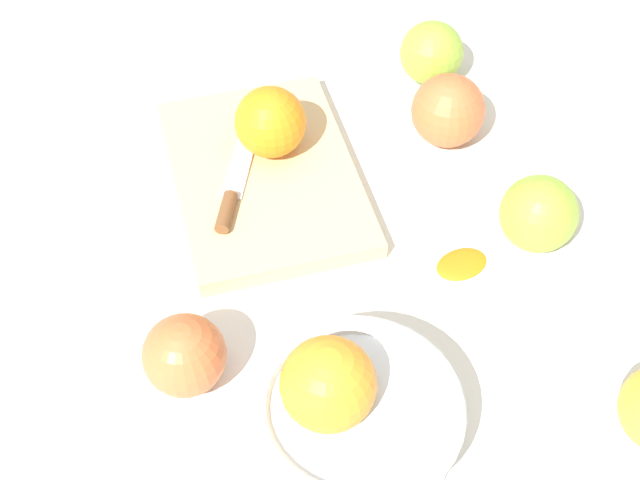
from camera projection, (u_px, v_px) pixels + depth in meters
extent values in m
plane|color=silver|center=(338.00, 272.00, 0.83)|extent=(2.40, 2.40, 0.00)
cylinder|color=silver|center=(356.00, 421.00, 0.70)|extent=(0.16, 0.16, 0.05)
torus|color=silver|center=(357.00, 407.00, 0.68)|extent=(0.17, 0.17, 0.02)
sphere|color=orange|center=(328.00, 384.00, 0.67)|extent=(0.08, 0.08, 0.08)
cube|color=#DBB77F|center=(264.00, 176.00, 0.89)|extent=(0.28, 0.22, 0.02)
sphere|color=orange|center=(269.00, 122.00, 0.88)|extent=(0.07, 0.07, 0.07)
cube|color=silver|center=(242.00, 159.00, 0.89)|extent=(0.10, 0.08, 0.00)
cylinder|color=brown|center=(226.00, 212.00, 0.84)|extent=(0.05, 0.04, 0.01)
sphere|color=#CC6638|center=(184.00, 355.00, 0.73)|extent=(0.07, 0.07, 0.07)
sphere|color=#8EB738|center=(432.00, 53.00, 0.98)|extent=(0.07, 0.07, 0.07)
sphere|color=#CC6638|center=(448.00, 111.00, 0.91)|extent=(0.08, 0.08, 0.08)
sphere|color=#8EB738|center=(539.00, 214.00, 0.82)|extent=(0.07, 0.07, 0.07)
ellipsoid|color=orange|center=(462.00, 262.00, 0.83)|extent=(0.04, 0.05, 0.01)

